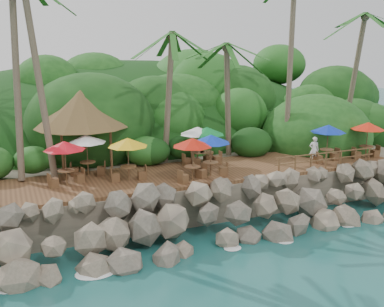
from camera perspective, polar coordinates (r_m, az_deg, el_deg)
name	(u,v)px	position (r m, az deg, el deg)	size (l,w,h in m)	color
ground	(240,250)	(22.20, 6.11, -11.94)	(140.00, 140.00, 0.00)	#19514F
land_base	(143,155)	(35.92, -6.15, -0.22)	(32.00, 25.20, 2.10)	gray
jungle_hill	(121,149)	(43.22, -8.97, 0.59)	(44.80, 28.00, 15.40)	#143811
seawall	(222,213)	(23.37, 3.81, -7.49)	(29.00, 4.00, 2.30)	gray
terrace	(192,173)	(26.49, 0.00, -2.52)	(26.00, 5.00, 0.20)	brown
jungle_foliage	(147,171)	(35.26, -5.64, -2.24)	(44.00, 16.00, 12.00)	#143811
foam_line	(237,247)	(22.42, 5.73, -11.58)	(25.20, 0.80, 0.06)	white
palms	(197,0)	(28.51, 0.60, 18.75)	(28.78, 6.66, 13.27)	brown
palapa	(81,109)	(28.13, -13.76, 5.51)	(5.68, 5.68, 4.60)	brown
dining_clusters	(202,138)	(26.18, 1.23, 1.93)	(25.78, 5.38, 2.37)	brown
railing	(326,158)	(28.25, 16.50, -0.60)	(7.20, 0.10, 1.00)	brown
waiter	(314,150)	(29.24, 15.07, 0.44)	(0.61, 0.40, 1.68)	white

